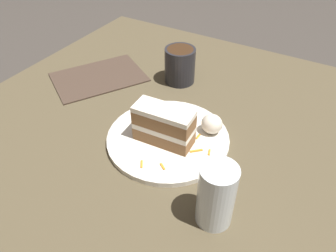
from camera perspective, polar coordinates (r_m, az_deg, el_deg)
name	(u,v)px	position (r m, az deg, el deg)	size (l,w,h in m)	color
ground_plane	(166,149)	(0.76, -0.37, -4.00)	(6.00, 6.00, 0.00)	#38332D
dining_table	(166,143)	(0.75, -0.38, -2.90)	(1.01, 1.04, 0.04)	#4C422D
plate	(168,138)	(0.72, 0.00, -2.16)	(0.27, 0.27, 0.01)	silver
cake_slice	(164,125)	(0.68, -0.74, 0.12)	(0.13, 0.06, 0.08)	brown
cream_dollop	(212,124)	(0.72, 7.64, 0.36)	(0.05, 0.04, 0.05)	silver
orange_garnish	(170,110)	(0.78, 0.28, 2.80)	(0.05, 0.05, 0.00)	orange
carrot_shreds_scatter	(177,138)	(0.71, 1.54, -2.18)	(0.18, 0.20, 0.00)	orange
drinking_glass	(216,199)	(0.55, 8.30, -12.42)	(0.06, 0.06, 0.12)	silver
coffee_mug	(180,64)	(0.89, 2.08, 10.73)	(0.08, 0.08, 0.10)	#232328
menu_card	(99,77)	(0.95, -11.95, 8.32)	(0.17, 0.24, 0.00)	#423328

